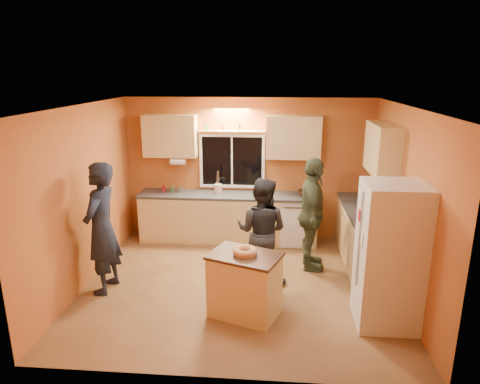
# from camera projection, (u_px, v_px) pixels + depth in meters

# --- Properties ---
(ground) EXTENTS (4.50, 4.50, 0.00)m
(ground) POSITION_uv_depth(u_px,v_px,m) (239.00, 285.00, 6.32)
(ground) COLOR brown
(ground) RESTS_ON ground
(room_shell) EXTENTS (4.54, 4.04, 2.61)m
(room_shell) POSITION_uv_depth(u_px,v_px,m) (250.00, 172.00, 6.26)
(room_shell) COLOR #AF692D
(room_shell) RESTS_ON ground
(back_counter) EXTENTS (4.23, 0.62, 0.90)m
(back_counter) POSITION_uv_depth(u_px,v_px,m) (248.00, 218.00, 7.83)
(back_counter) COLOR tan
(back_counter) RESTS_ON ground
(right_counter) EXTENTS (0.62, 1.84, 0.90)m
(right_counter) POSITION_uv_depth(u_px,v_px,m) (369.00, 247.00, 6.53)
(right_counter) COLOR tan
(right_counter) RESTS_ON ground
(refrigerator) EXTENTS (0.72, 0.70, 1.80)m
(refrigerator) POSITION_uv_depth(u_px,v_px,m) (390.00, 256.00, 5.16)
(refrigerator) COLOR silver
(refrigerator) RESTS_ON ground
(island) EXTENTS (1.02, 0.86, 0.84)m
(island) POSITION_uv_depth(u_px,v_px,m) (245.00, 284.00, 5.45)
(island) COLOR tan
(island) RESTS_ON ground
(bundt_pastry) EXTENTS (0.31, 0.31, 0.09)m
(bundt_pastry) POSITION_uv_depth(u_px,v_px,m) (245.00, 251.00, 5.33)
(bundt_pastry) COLOR tan
(bundt_pastry) RESTS_ON island
(person_left) EXTENTS (0.50, 0.72, 1.88)m
(person_left) POSITION_uv_depth(u_px,v_px,m) (102.00, 228.00, 5.94)
(person_left) COLOR black
(person_left) RESTS_ON ground
(person_center) EXTENTS (0.92, 0.80, 1.60)m
(person_center) POSITION_uv_depth(u_px,v_px,m) (262.00, 231.00, 6.22)
(person_center) COLOR black
(person_center) RESTS_ON ground
(person_right) EXTENTS (0.46, 1.06, 1.79)m
(person_right) POSITION_uv_depth(u_px,v_px,m) (312.00, 215.00, 6.64)
(person_right) COLOR #363E27
(person_right) RESTS_ON ground
(mixing_bowl) EXTENTS (0.44, 0.44, 0.09)m
(mixing_bowl) POSITION_uv_depth(u_px,v_px,m) (309.00, 194.00, 7.59)
(mixing_bowl) COLOR black
(mixing_bowl) RESTS_ON back_counter
(utensil_crock) EXTENTS (0.14, 0.14, 0.17)m
(utensil_crock) POSITION_uv_depth(u_px,v_px,m) (218.00, 189.00, 7.76)
(utensil_crock) COLOR beige
(utensil_crock) RESTS_ON back_counter
(potted_plant) EXTENTS (0.34, 0.31, 0.32)m
(potted_plant) POSITION_uv_depth(u_px,v_px,m) (387.00, 229.00, 5.59)
(potted_plant) COLOR gray
(potted_plant) RESTS_ON right_counter
(red_box) EXTENTS (0.18, 0.15, 0.07)m
(red_box) POSITION_uv_depth(u_px,v_px,m) (376.00, 222.00, 6.22)
(red_box) COLOR maroon
(red_box) RESTS_ON right_counter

